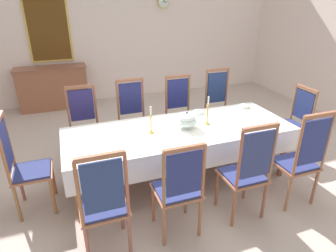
# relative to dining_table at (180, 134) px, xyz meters

# --- Properties ---
(ground) EXTENTS (7.52, 6.91, 0.04)m
(ground) POSITION_rel_dining_table_xyz_m (0.00, 0.25, -0.68)
(ground) COLOR #BBA9A0
(back_wall) EXTENTS (7.52, 0.08, 3.56)m
(back_wall) POSITION_rel_dining_table_xyz_m (0.00, 3.74, 1.12)
(back_wall) COLOR white
(back_wall) RESTS_ON ground
(dining_table) EXTENTS (2.84, 1.04, 0.73)m
(dining_table) POSITION_rel_dining_table_xyz_m (0.00, 0.00, 0.00)
(dining_table) COLOR #945C36
(dining_table) RESTS_ON ground
(tablecloth) EXTENTS (2.86, 1.06, 0.31)m
(tablecloth) POSITION_rel_dining_table_xyz_m (0.00, -0.00, 0.00)
(tablecloth) COLOR white
(tablecloth) RESTS_ON dining_table
(chair_south_a) EXTENTS (0.44, 0.42, 1.14)m
(chair_south_a) POSITION_rel_dining_table_xyz_m (-1.11, -0.93, -0.08)
(chair_south_a) COLOR #9A5A35
(chair_south_a) RESTS_ON ground
(chair_north_a) EXTENTS (0.44, 0.42, 1.12)m
(chair_north_a) POSITION_rel_dining_table_xyz_m (-1.11, 0.92, -0.09)
(chair_north_a) COLOR #8F623D
(chair_north_a) RESTS_ON ground
(chair_south_b) EXTENTS (0.44, 0.42, 1.08)m
(chair_south_b) POSITION_rel_dining_table_xyz_m (-0.39, -0.92, -0.10)
(chair_south_b) COLOR #9A543D
(chair_south_b) RESTS_ON ground
(chair_north_b) EXTENTS (0.44, 0.42, 1.15)m
(chair_north_b) POSITION_rel_dining_table_xyz_m (-0.39, 0.93, -0.08)
(chair_north_b) COLOR brown
(chair_north_b) RESTS_ON ground
(chair_south_c) EXTENTS (0.44, 0.42, 1.16)m
(chair_south_c) POSITION_rel_dining_table_xyz_m (0.38, -0.93, -0.07)
(chair_south_c) COLOR #91563A
(chair_south_c) RESTS_ON ground
(chair_north_c) EXTENTS (0.44, 0.42, 1.13)m
(chair_north_c) POSITION_rel_dining_table_xyz_m (0.38, 0.93, -0.08)
(chair_north_c) COLOR #955D44
(chair_north_c) RESTS_ON ground
(chair_south_d) EXTENTS (0.44, 0.42, 1.19)m
(chair_south_d) POSITION_rel_dining_table_xyz_m (1.09, -0.93, -0.07)
(chair_south_d) COLOR #8F5C40
(chair_south_d) RESTS_ON ground
(chair_north_d) EXTENTS (0.44, 0.42, 1.18)m
(chair_north_d) POSITION_rel_dining_table_xyz_m (1.09, 0.93, -0.07)
(chair_north_d) COLOR brown
(chair_north_d) RESTS_ON ground
(chair_head_west) EXTENTS (0.42, 0.44, 1.17)m
(chair_head_west) POSITION_rel_dining_table_xyz_m (-1.83, 0.00, -0.07)
(chair_head_west) COLOR #9C5038
(chair_head_west) RESTS_ON ground
(chair_head_east) EXTENTS (0.42, 0.44, 1.07)m
(chair_head_east) POSITION_rel_dining_table_xyz_m (1.83, 0.00, -0.10)
(chair_head_east) COLOR #98553B
(chair_head_east) RESTS_ON ground
(soup_tureen) EXTENTS (0.26, 0.26, 0.21)m
(soup_tureen) POSITION_rel_dining_table_xyz_m (0.09, -0.00, 0.18)
(soup_tureen) COLOR white
(soup_tureen) RESTS_ON tablecloth
(candlestick_west) EXTENTS (0.07, 0.07, 0.34)m
(candlestick_west) POSITION_rel_dining_table_xyz_m (-0.38, -0.00, 0.21)
(candlestick_west) COLOR gold
(candlestick_west) RESTS_ON tablecloth
(candlestick_east) EXTENTS (0.07, 0.07, 0.38)m
(candlestick_east) POSITION_rel_dining_table_xyz_m (0.38, -0.00, 0.23)
(candlestick_east) COLOR gold
(candlestick_east) RESTS_ON tablecloth
(bowl_near_left) EXTENTS (0.16, 0.16, 0.04)m
(bowl_near_left) POSITION_rel_dining_table_xyz_m (0.44, 0.38, 0.09)
(bowl_near_left) COLOR white
(bowl_near_left) RESTS_ON tablecloth
(bowl_near_right) EXTENTS (0.15, 0.15, 0.04)m
(bowl_near_right) POSITION_rel_dining_table_xyz_m (1.18, 0.37, 0.09)
(bowl_near_right) COLOR white
(bowl_near_right) RESTS_ON tablecloth
(spoon_primary) EXTENTS (0.05, 0.18, 0.01)m
(spoon_primary) POSITION_rel_dining_table_xyz_m (0.55, 0.41, 0.08)
(spoon_primary) COLOR gold
(spoon_primary) RESTS_ON tablecloth
(spoon_secondary) EXTENTS (0.05, 0.18, 0.01)m
(spoon_secondary) POSITION_rel_dining_table_xyz_m (1.30, 0.40, 0.08)
(spoon_secondary) COLOR gold
(spoon_secondary) RESTS_ON tablecloth
(sideboard) EXTENTS (1.44, 0.48, 0.90)m
(sideboard) POSITION_rel_dining_table_xyz_m (-1.54, 3.42, -0.21)
(sideboard) COLOR #92583E
(sideboard) RESTS_ON ground
(mounted_clock) EXTENTS (0.27, 0.06, 0.27)m
(mounted_clock) POSITION_rel_dining_table_xyz_m (1.06, 3.67, 1.46)
(mounted_clock) COLOR #D1B251
(framed_painting) EXTENTS (0.86, 0.05, 1.58)m
(framed_painting) POSITION_rel_dining_table_xyz_m (-1.46, 3.68, 1.09)
(framed_painting) COLOR #D1B251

